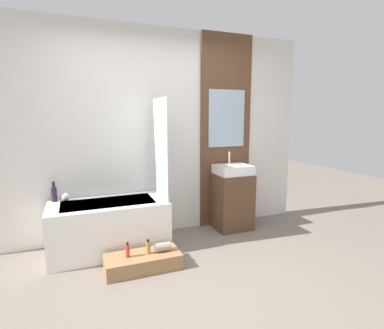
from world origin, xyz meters
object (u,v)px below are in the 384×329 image
object	(u,v)px
wooden_step_bench	(143,262)
bottle_soap_primary	(128,250)
bathtub	(109,226)
sink	(233,170)
vase_tall_dark	(54,193)
bottle_soap_secondary	(148,247)
vase_round_light	(66,197)

from	to	relation	value
wooden_step_bench	bottle_soap_primary	xyz separation A→B (m)	(-0.15, 0.00, 0.15)
wooden_step_bench	bathtub	bearing A→B (deg)	115.10
bottle_soap_primary	sink	bearing A→B (deg)	23.21
vase_tall_dark	bottle_soap_secondary	size ratio (longest dim) A/B	1.50
wooden_step_bench	vase_tall_dark	distance (m)	1.29
vase_round_light	bottle_soap_secondary	size ratio (longest dim) A/B	0.60
bottle_soap_secondary	sink	bearing A→B (deg)	26.36
bathtub	wooden_step_bench	bearing A→B (deg)	-64.90
sink	vase_round_light	distance (m)	2.09
bathtub	vase_round_light	xyz separation A→B (m)	(-0.44, 0.23, 0.33)
bathtub	vase_tall_dark	distance (m)	0.72
bathtub	vase_round_light	distance (m)	0.60
vase_round_light	bottle_soap_primary	distance (m)	1.04
bathtub	bottle_soap_primary	xyz separation A→B (m)	(0.11, -0.55, -0.07)
bottle_soap_secondary	wooden_step_bench	bearing A→B (deg)	180.00
vase_tall_dark	bottle_soap_secondary	xyz separation A→B (m)	(0.88, -0.80, -0.45)
wooden_step_bench	bottle_soap_secondary	distance (m)	0.15
sink	bottle_soap_secondary	distance (m)	1.59
vase_round_light	bottle_soap_secondary	distance (m)	1.16
bathtub	wooden_step_bench	size ratio (longest dim) A/B	1.71
wooden_step_bench	sink	distance (m)	1.70
vase_round_light	sink	bearing A→B (deg)	-3.54
vase_round_light	bottle_soap_secondary	bearing A→B (deg)	-45.97
vase_tall_dark	bottle_soap_primary	size ratio (longest dim) A/B	1.47
bathtub	bottle_soap_secondary	size ratio (longest dim) A/B	8.48
bathtub	wooden_step_bench	distance (m)	0.65
vase_tall_dark	sink	bearing A→B (deg)	-3.72
sink	vase_round_light	bearing A→B (deg)	176.46
vase_tall_dark	bottle_soap_primary	bearing A→B (deg)	-50.01
sink	vase_round_light	xyz separation A→B (m)	(-2.08, 0.13, -0.20)
bottle_soap_primary	bathtub	bearing A→B (deg)	101.19
bottle_soap_primary	bottle_soap_secondary	bearing A→B (deg)	0.00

